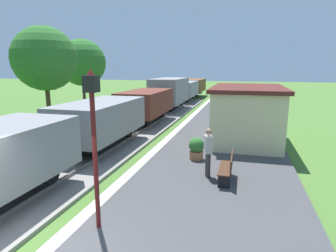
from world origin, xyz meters
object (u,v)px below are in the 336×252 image
Objects in this scene: bench_down_platform at (237,116)px; tree_field_left at (82,63)px; station_hut at (247,113)px; tree_trackside_far at (45,59)px; freight_train at (160,99)px; bench_near_hut at (228,167)px; lamp_post_near at (93,122)px; potted_planter at (196,148)px; person_waiting at (208,151)px.

bench_down_platform is 15.17m from tree_field_left.
tree_trackside_far reaches higher than station_hut.
bench_near_hut is (6.21, -13.10, -0.73)m from freight_train.
lamp_post_near is at bearing -127.54° from bench_near_hut.
tree_field_left is at bearing 121.56° from lamp_post_near.
station_hut is at bearing -31.19° from tree_field_left.
bench_down_platform is at bearing 20.34° from tree_trackside_far.
tree_trackside_far is at bearing -73.39° from tree_field_left.
station_hut is 6.33× the size of potted_planter.
freight_train reaches higher than bench_near_hut.
station_hut is 17.42m from tree_field_left.
station_hut is 0.90× the size of tree_trackside_far.
tree_trackside_far is (-11.61, 6.36, 3.76)m from bench_near_hut.
bench_down_platform is 1.64× the size of potted_planter.
bench_down_platform is at bearing -112.00° from person_waiting.
bench_near_hut is at bearing -28.71° from tree_trackside_far.
potted_planter is at bearing -116.91° from station_hut.
tree_field_left is (-14.13, 4.15, 3.66)m from bench_down_platform.
bench_down_platform is at bearing 90.00° from bench_near_hut.
tree_field_left is (-14.72, 8.91, 2.73)m from station_hut.
person_waiting is at bearing 161.65° from bench_near_hut.
tree_field_left is at bearing -65.57° from person_waiting.
bench_down_platform is at bearing -16.37° from tree_field_left.
potted_planter is 11.73m from tree_trackside_far.
tree_field_left is (-14.13, 14.81, 3.66)m from bench_near_hut.
bench_near_hut is at bearing -64.63° from freight_train.
lamp_post_near reaches higher than person_waiting.
potted_planter is 0.14× the size of tree_trackside_far.
bench_near_hut is at bearing 143.40° from person_waiting.
station_hut is at bearing -2.14° from tree_trackside_far.
tree_field_left is at bearing 163.63° from bench_down_platform.
potted_planter is 18.42m from tree_field_left.
bench_near_hut is 5.04m from lamp_post_near.
bench_down_platform is 14.72m from lamp_post_near.
lamp_post_near reaches higher than bench_near_hut.
tree_trackside_far is (-10.92, 6.13, 3.30)m from person_waiting.
lamp_post_near is at bearing 43.09° from person_waiting.
bench_near_hut is at bearing -46.35° from tree_field_left.
potted_planter is at bearing -66.38° from freight_train.
station_hut reaches higher than potted_planter.
bench_near_hut is 0.23× the size of tree_trackside_far.
station_hut is at bearing 70.47° from lamp_post_near.
bench_near_hut and bench_down_platform have the same top height.
freight_train reaches higher than potted_planter.
potted_planter reaches higher than bench_near_hut.
station_hut is at bearing -46.62° from freight_train.
lamp_post_near is (-3.38, -9.54, 1.15)m from station_hut.
freight_train is at bearing 115.37° from bench_near_hut.
tree_field_left is (-11.33, 18.45, 1.58)m from lamp_post_near.
tree_trackside_far reaches higher than person_waiting.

